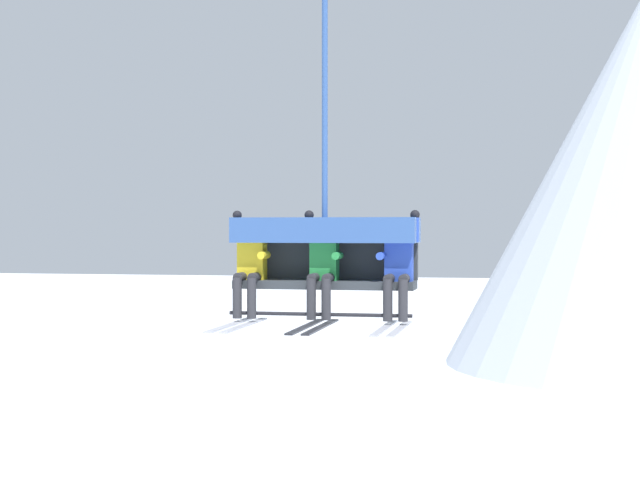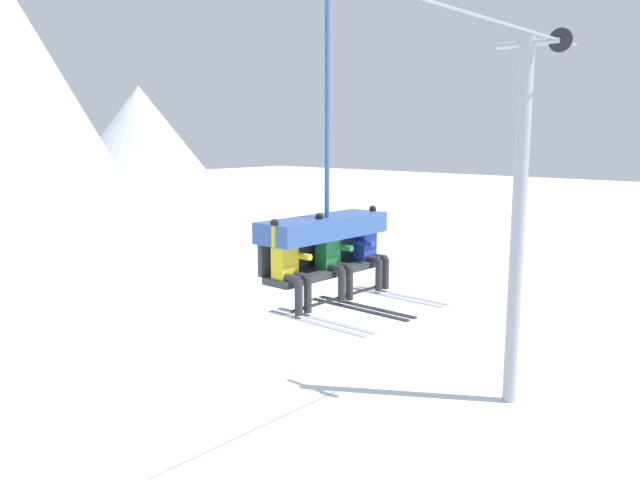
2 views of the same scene
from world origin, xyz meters
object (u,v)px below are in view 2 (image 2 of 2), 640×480
object	(u,v)px
lift_tower_far	(519,219)
skier_blue	(371,249)
skier_yellow	(291,266)
skier_green	(334,257)
chairlift_chair	(323,233)

from	to	relation	value
lift_tower_far	skier_blue	world-z (taller)	lift_tower_far
skier_yellow	skier_green	world-z (taller)	same
lift_tower_far	skier_blue	distance (m)	7.54
lift_tower_far	skier_yellow	size ratio (longest dim) A/B	5.60
skier_yellow	skier_green	size ratio (longest dim) A/B	1.00
skier_green	skier_blue	xyz separation A→B (m)	(0.90, 0.00, -0.00)
lift_tower_far	skier_yellow	bearing A→B (deg)	-174.30
skier_green	skier_blue	distance (m)	0.90
chairlift_chair	skier_green	bearing A→B (deg)	-90.89
chairlift_chair	skier_yellow	xyz separation A→B (m)	(-0.90, -0.21, -0.33)
chairlift_chair	skier_yellow	world-z (taller)	chairlift_chair
chairlift_chair	skier_yellow	distance (m)	0.98
skier_yellow	chairlift_chair	bearing A→B (deg)	13.37
lift_tower_far	chairlift_chair	distance (m)	8.43
skier_yellow	skier_green	xyz separation A→B (m)	(0.89, 0.00, 0.00)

